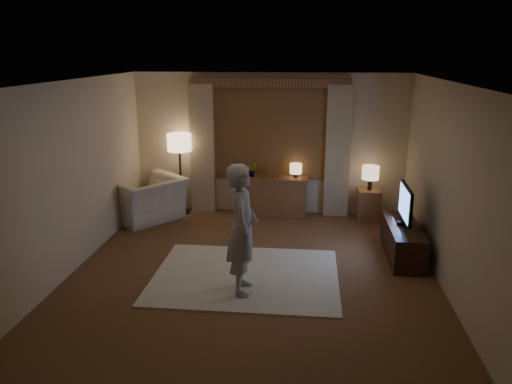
# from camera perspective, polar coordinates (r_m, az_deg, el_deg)

# --- Properties ---
(room) EXTENTS (5.04, 5.54, 2.64)m
(room) POSITION_cam_1_polar(r_m,az_deg,el_deg) (7.08, 0.10, 2.47)
(room) COLOR brown
(room) RESTS_ON ground
(rug) EXTENTS (2.50, 2.00, 0.02)m
(rug) POSITION_cam_1_polar(r_m,az_deg,el_deg) (6.91, -1.17, -9.56)
(rug) COLOR #EBE2C5
(rug) RESTS_ON floor
(sideboard) EXTENTS (1.20, 0.40, 0.70)m
(sideboard) POSITION_cam_1_polar(r_m,az_deg,el_deg) (9.25, 2.02, -0.62)
(sideboard) COLOR brown
(sideboard) RESTS_ON floor
(picture_frame) EXTENTS (0.16, 0.02, 0.20)m
(picture_frame) POSITION_cam_1_polar(r_m,az_deg,el_deg) (9.13, 2.05, 2.09)
(picture_frame) COLOR brown
(picture_frame) RESTS_ON sideboard
(plant) EXTENTS (0.17, 0.13, 0.30)m
(plant) POSITION_cam_1_polar(r_m,az_deg,el_deg) (9.15, -0.45, 2.46)
(plant) COLOR #999999
(plant) RESTS_ON sideboard
(table_lamp_sideboard) EXTENTS (0.22, 0.22, 0.30)m
(table_lamp_sideboard) POSITION_cam_1_polar(r_m,az_deg,el_deg) (9.09, 4.57, 2.62)
(table_lamp_sideboard) COLOR black
(table_lamp_sideboard) RESTS_ON sideboard
(floor_lamp) EXTENTS (0.44, 0.44, 1.51)m
(floor_lamp) POSITION_cam_1_polar(r_m,az_deg,el_deg) (9.31, -8.75, 5.14)
(floor_lamp) COLOR black
(floor_lamp) RESTS_ON floor
(armchair) EXTENTS (1.56, 1.58, 0.78)m
(armchair) POSITION_cam_1_polar(r_m,az_deg,el_deg) (9.20, -12.33, -0.82)
(armchair) COLOR beige
(armchair) RESTS_ON floor
(side_table) EXTENTS (0.40, 0.40, 0.56)m
(side_table) POSITION_cam_1_polar(r_m,az_deg,el_deg) (9.26, 12.73, -1.43)
(side_table) COLOR brown
(side_table) RESTS_ON floor
(table_lamp_side) EXTENTS (0.30, 0.30, 0.44)m
(table_lamp_side) POSITION_cam_1_polar(r_m,az_deg,el_deg) (9.11, 12.96, 2.10)
(table_lamp_side) COLOR black
(table_lamp_side) RESTS_ON side_table
(tv_stand) EXTENTS (0.45, 1.40, 0.50)m
(tv_stand) POSITION_cam_1_polar(r_m,az_deg,el_deg) (7.75, 16.41, -5.39)
(tv_stand) COLOR black
(tv_stand) RESTS_ON floor
(tv) EXTENTS (0.20, 0.82, 0.59)m
(tv) POSITION_cam_1_polar(r_m,az_deg,el_deg) (7.56, 16.73, -1.32)
(tv) COLOR black
(tv) RESTS_ON tv_stand
(person) EXTENTS (0.46, 0.65, 1.66)m
(person) POSITION_cam_1_polar(r_m,az_deg,el_deg) (6.17, -1.58, -4.26)
(person) COLOR #A19B95
(person) RESTS_ON rug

